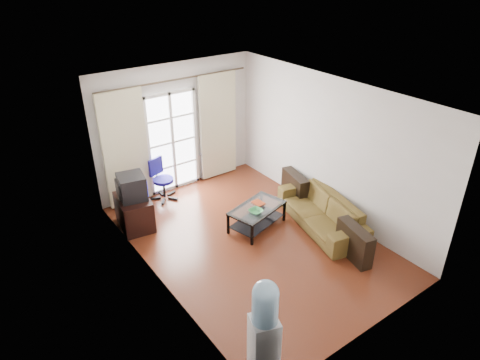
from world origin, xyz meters
The scene contains 20 objects.
floor centered at (0.00, 0.00, 0.00)m, with size 5.20×5.20×0.00m, color #622B17.
ceiling centered at (0.00, 0.00, 2.70)m, with size 5.20×5.20×0.00m, color white.
wall_back centered at (0.00, 2.60, 1.35)m, with size 3.60×0.02×2.70m, color silver.
wall_front centered at (0.00, -2.60, 1.35)m, with size 3.60×0.02×2.70m, color silver.
wall_left centered at (-1.80, 0.00, 1.35)m, with size 0.02×5.20×2.70m, color silver.
wall_right centered at (1.80, 0.00, 1.35)m, with size 0.02×5.20×2.70m, color silver.
french_door centered at (-0.15, 2.54, 1.07)m, with size 1.16×0.06×2.15m.
curtain_rod centered at (0.00, 2.50, 2.38)m, with size 0.04×0.04×3.30m, color #4C3F2D.
curtain_left centered at (-1.20, 2.48, 1.20)m, with size 0.90×0.07×2.35m, color beige.
curtain_right centered at (0.95, 2.48, 1.20)m, with size 0.90×0.07×2.35m, color beige.
radiator centered at (0.80, 2.50, 0.33)m, with size 0.64×0.12×0.64m, color #969699.
sofa centered at (1.36, -0.39, 0.30)m, with size 1.27×2.19×0.60m, color brown.
coffee_table centered at (0.34, 0.27, 0.28)m, with size 1.19×0.87×0.43m.
bowl centered at (0.20, 0.13, 0.46)m, with size 0.27×0.27×0.06m, color #349055.
book centered at (0.36, 0.36, 0.45)m, with size 0.19×0.24×0.02m, color #B23115.
remote centered at (0.36, 0.15, 0.44)m, with size 0.18×0.05×0.02m, color black.
tv_stand centered at (-1.49, 1.64, 0.30)m, with size 0.55×0.83×0.61m, color black.
crt_tv centered at (-1.49, 1.65, 0.83)m, with size 0.57×0.57×0.46m.
task_chair centered at (-0.58, 2.28, 0.26)m, with size 0.74×0.74×0.87m.
water_cooler centered at (-1.60, -2.35, 0.79)m, with size 0.39×0.39×1.51m.
Camera 1 is at (-3.85, -4.99, 4.57)m, focal length 32.00 mm.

